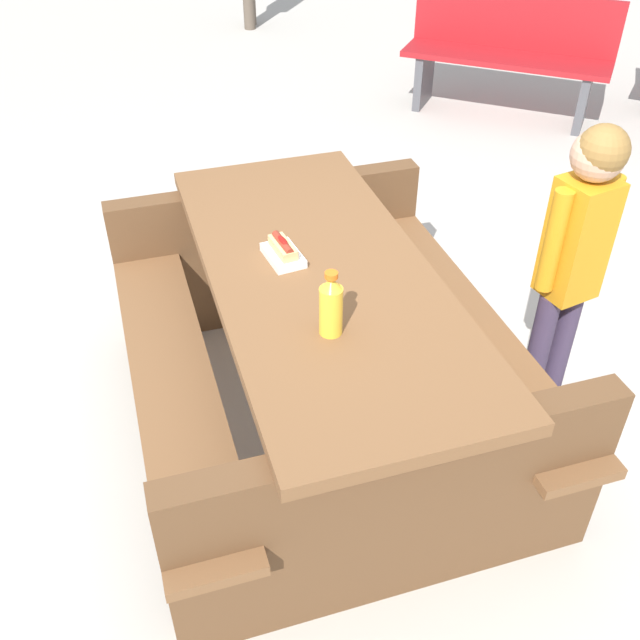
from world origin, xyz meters
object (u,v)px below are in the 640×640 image
hotdog_tray (283,252)px  soda_bottle (331,306)px  park_bench_near (508,53)px  child_in_coat (577,240)px  picnic_table (320,337)px

hotdog_tray → soda_bottle: bearing=-169.1°
hotdog_tray → park_bench_near: size_ratio=0.14×
child_in_coat → park_bench_near: 3.24m
soda_bottle → park_bench_near: 3.94m
picnic_table → soda_bottle: (-0.35, 0.03, 0.41)m
soda_bottle → child_in_coat: 1.03m
child_in_coat → hotdog_tray: bearing=83.4°
picnic_table → child_in_coat: size_ratio=1.59×
park_bench_near → soda_bottle: bearing=149.3°
park_bench_near → picnic_table: bearing=146.8°
hotdog_tray → park_bench_near: (2.93, -2.09, -0.33)m
child_in_coat → park_bench_near: child_in_coat is taller
soda_bottle → park_bench_near: (3.37, -2.00, -0.40)m
picnic_table → soda_bottle: soda_bottle is taller
picnic_table → hotdog_tray: 0.37m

